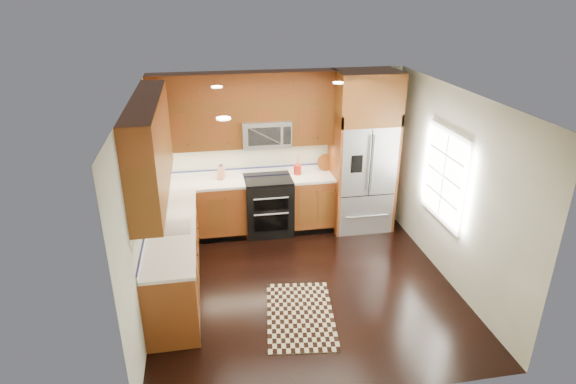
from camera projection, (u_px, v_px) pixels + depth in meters
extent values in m
plane|color=black|center=(304.00, 285.00, 6.58)|extent=(4.00, 4.00, 0.00)
cube|color=silver|center=(280.00, 150.00, 7.88)|extent=(4.00, 0.02, 2.60)
cube|color=silver|center=(142.00, 211.00, 5.74)|extent=(0.02, 4.00, 2.60)
cube|color=silver|center=(452.00, 188.00, 6.39)|extent=(0.02, 4.00, 2.60)
cube|color=white|center=(445.00, 176.00, 6.53)|extent=(0.04, 1.10, 1.30)
cube|color=white|center=(444.00, 176.00, 6.53)|extent=(0.02, 0.95, 1.15)
cube|color=brown|center=(203.00, 210.00, 7.73)|extent=(1.37, 0.60, 0.90)
cube|color=brown|center=(312.00, 202.00, 8.02)|extent=(0.72, 0.60, 0.90)
cube|color=brown|center=(175.00, 261.00, 6.31)|extent=(0.60, 2.40, 0.90)
cube|color=white|center=(247.00, 180.00, 7.66)|extent=(2.85, 0.62, 0.04)
cube|color=white|center=(171.00, 229.00, 6.12)|extent=(0.62, 2.40, 0.04)
cube|color=brown|center=(245.00, 123.00, 7.43)|extent=(2.85, 0.33, 0.75)
cube|color=brown|center=(152.00, 163.00, 5.74)|extent=(0.33, 2.40, 0.75)
cube|color=brown|center=(243.00, 85.00, 7.20)|extent=(2.85, 0.33, 0.40)
cube|color=brown|center=(147.00, 116.00, 5.52)|extent=(0.33, 2.40, 0.40)
cube|color=black|center=(268.00, 206.00, 7.87)|extent=(0.76, 0.64, 0.92)
cube|color=black|center=(268.00, 179.00, 7.68)|extent=(0.76, 0.60, 0.02)
cube|color=black|center=(271.00, 205.00, 7.52)|extent=(0.55, 0.01, 0.18)
cube|color=black|center=(271.00, 223.00, 7.65)|extent=(0.55, 0.01, 0.28)
cylinder|color=#B2B2B7|center=(271.00, 199.00, 7.45)|extent=(0.55, 0.02, 0.02)
cylinder|color=#B2B2B7|center=(271.00, 214.00, 7.56)|extent=(0.55, 0.02, 0.02)
cube|color=#B2B2B7|center=(266.00, 133.00, 7.51)|extent=(0.76, 0.40, 0.42)
cube|color=black|center=(264.00, 137.00, 7.33)|extent=(0.50, 0.01, 0.28)
cube|color=#B2B2B7|center=(361.00, 176.00, 7.91)|extent=(0.90, 0.74, 1.80)
cube|color=black|center=(370.00, 163.00, 7.43)|extent=(0.01, 0.01, 1.08)
cube|color=black|center=(357.00, 164.00, 7.39)|extent=(0.18, 0.01, 0.28)
cube|color=brown|center=(334.00, 172.00, 7.79)|extent=(0.04, 0.74, 2.00)
cube|color=brown|center=(389.00, 168.00, 7.94)|extent=(0.04, 0.74, 2.00)
cube|color=brown|center=(367.00, 97.00, 7.39)|extent=(0.98, 0.74, 0.80)
cube|color=#B2B2B7|center=(171.00, 227.00, 6.11)|extent=(0.50, 0.42, 0.02)
cylinder|color=#B2B2B7|center=(155.00, 212.00, 6.23)|extent=(0.02, 0.02, 0.28)
torus|color=#B2B2B7|center=(153.00, 205.00, 6.10)|extent=(0.18, 0.02, 0.18)
cube|color=black|center=(300.00, 315.00, 5.99)|extent=(0.98, 1.46, 0.01)
cube|color=#BA785A|center=(221.00, 173.00, 7.63)|extent=(0.13, 0.15, 0.19)
cylinder|color=#A01F13|center=(298.00, 170.00, 7.82)|extent=(0.12, 0.12, 0.16)
cylinder|color=brown|center=(325.00, 170.00, 8.03)|extent=(0.32, 0.32, 0.02)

